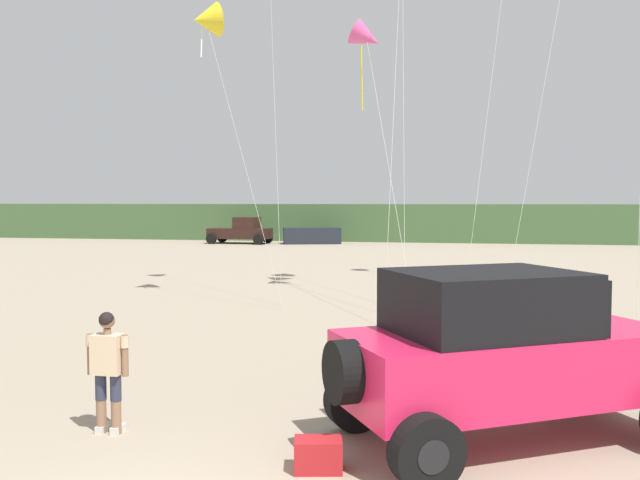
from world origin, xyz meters
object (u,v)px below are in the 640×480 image
Objects in this scene: jeep at (504,351)px; cooler_box at (318,455)px; kite_blue_swept at (366,38)px; person_watching at (108,365)px; kite_black_sled at (206,20)px; distant_sedan at (312,236)px; distant_pickup at (242,231)px.

cooler_box is (-2.18, -1.46, -1.01)m from jeep.
kite_blue_swept is (-3.61, 13.14, 7.26)m from jeep.
person_watching is 14.33m from kite_black_sled.
jeep is 41.74m from distant_sedan.
kite_black_sled is at bearing -101.52° from distant_sedan.
kite_blue_swept is at bearing 25.77° from kite_black_sled.
distant_pickup is at bearing 112.73° from jeep.
distant_pickup is at bearing 171.06° from distant_sedan.
kite_blue_swept is at bearing 83.36° from cooler_box.
jeep is at bearing 8.29° from person_watching.
jeep is 5.31m from person_watching.
kite_black_sled reaches higher than cooler_box.
distant_sedan reaches higher than cooler_box.
distant_pickup is (-11.26, 40.16, 0.00)m from person_watching.
distant_pickup is at bearing 97.11° from cooler_box.
cooler_box is at bearing -12.89° from person_watching.
person_watching is 15.90m from kite_blue_swept.
kite_black_sled reaches higher than distant_pickup.
person_watching is 0.18× the size of kite_black_sled.
kite_black_sled is at bearing -154.23° from kite_blue_swept.
distant_pickup is at bearing 106.14° from kite_black_sled.
kite_black_sled is at bearing 127.14° from jeep.
kite_blue_swept is (4.65, 2.24, -0.23)m from kite_black_sled.
person_watching is at bearing -74.34° from distant_pickup.
distant_pickup reaches higher than person_watching.
cooler_box is 16.85m from kite_blue_swept.
cooler_box is 0.12× the size of distant_pickup.
distant_pickup is 1.12× the size of distant_sedan.
distant_pickup reaches higher than cooler_box.
kite_blue_swept reaches higher than cooler_box.
kite_black_sled is (8.25, -28.50, 7.76)m from distant_pickup.
distant_pickup is 0.52× the size of kite_blue_swept.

